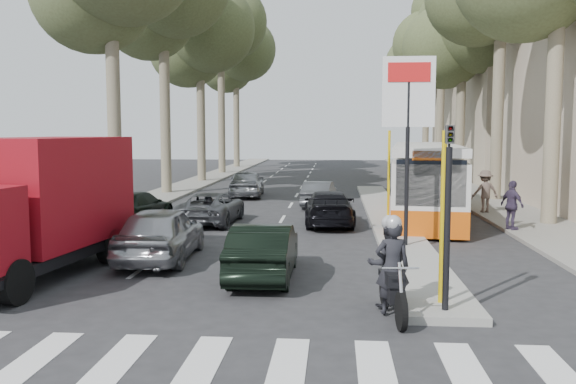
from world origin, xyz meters
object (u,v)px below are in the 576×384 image
object	(u,v)px
red_truck	(34,204)
city_bus	(425,179)
silver_hatchback	(161,233)
motorcycle	(390,268)
dark_hatchback	(264,251)

from	to	relation	value
red_truck	city_bus	world-z (taller)	red_truck
silver_hatchback	motorcycle	world-z (taller)	motorcycle
red_truck	silver_hatchback	bearing A→B (deg)	45.83
red_truck	city_bus	xyz separation A→B (m)	(10.78, 10.87, -0.20)
city_bus	motorcycle	distance (m)	13.49
dark_hatchback	red_truck	world-z (taller)	red_truck
dark_hatchback	red_truck	size ratio (longest dim) A/B	0.62
city_bus	red_truck	bearing A→B (deg)	-128.17
dark_hatchback	motorcycle	xyz separation A→B (m)	(2.75, -2.61, 0.22)
red_truck	motorcycle	bearing A→B (deg)	-8.97
motorcycle	red_truck	bearing A→B (deg)	158.16
dark_hatchback	motorcycle	bearing A→B (deg)	136.23
dark_hatchback	red_truck	distance (m)	5.60
silver_hatchback	city_bus	size ratio (longest dim) A/B	0.38
dark_hatchback	city_bus	size ratio (longest dim) A/B	0.35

